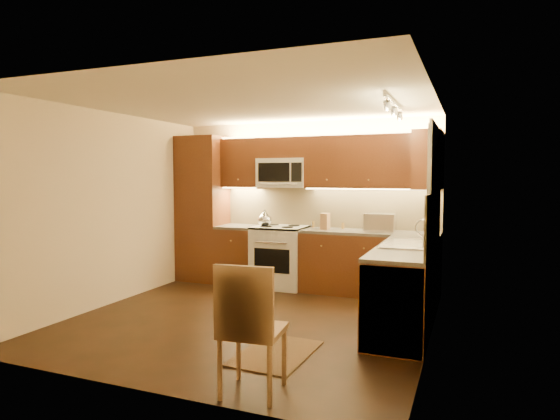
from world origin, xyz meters
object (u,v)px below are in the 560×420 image
at_px(microwave, 283,173).
at_px(sink, 407,238).
at_px(soap_bottle, 430,229).
at_px(kettle, 265,218).
at_px(knife_block, 325,221).
at_px(stove, 280,257).
at_px(toaster_oven, 380,222).
at_px(dining_chair, 253,327).

bearing_deg(microwave, sink, -32.21).
distance_m(microwave, soap_bottle, 2.34).
bearing_deg(microwave, kettle, -137.38).
height_order(sink, knife_block, knife_block).
bearing_deg(sink, stove, 150.64).
distance_m(stove, soap_bottle, 2.27).
bearing_deg(stove, knife_block, 2.55).
distance_m(sink, knife_block, 1.75).
distance_m(stove, sink, 2.35).
relative_size(stove, soap_bottle, 4.80).
xyz_separation_m(toaster_oven, knife_block, (-0.79, -0.04, -0.01)).
height_order(microwave, soap_bottle, microwave).
xyz_separation_m(knife_block, soap_bottle, (1.48, -0.37, -0.02)).
bearing_deg(soap_bottle, kettle, 161.61).
xyz_separation_m(stove, dining_chair, (1.13, -3.38, 0.05)).
bearing_deg(soap_bottle, knife_block, 154.06).
relative_size(soap_bottle, dining_chair, 0.19).
distance_m(kettle, soap_bottle, 2.42).
xyz_separation_m(sink, knife_block, (-1.31, 1.16, 0.04)).
height_order(microwave, dining_chair, microwave).
distance_m(kettle, knife_block, 0.92).
distance_m(sink, toaster_oven, 1.30).
distance_m(stove, knife_block, 0.89).
xyz_separation_m(stove, toaster_oven, (1.48, 0.07, 0.57)).
bearing_deg(microwave, stove, -90.00).
xyz_separation_m(stove, knife_block, (0.69, 0.03, 0.56)).
height_order(microwave, knife_block, microwave).
distance_m(sink, soap_bottle, 0.81).
relative_size(sink, kettle, 3.42).
bearing_deg(soap_bottle, toaster_oven, 137.70).
xyz_separation_m(soap_bottle, dining_chair, (-1.05, -3.04, -0.48)).
bearing_deg(sink, toaster_oven, 113.36).
distance_m(stove, toaster_oven, 1.59).
xyz_separation_m(microwave, kettle, (-0.22, -0.21, -0.67)).
xyz_separation_m(kettle, dining_chair, (1.35, -3.30, -0.53)).
xyz_separation_m(stove, sink, (2.00, -1.12, 0.52)).
relative_size(kettle, soap_bottle, 1.31).
bearing_deg(dining_chair, knife_block, 91.39).
distance_m(toaster_oven, soap_bottle, 0.80).
bearing_deg(kettle, toaster_oven, -12.45).
height_order(kettle, toaster_oven, kettle).
distance_m(microwave, sink, 2.48).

